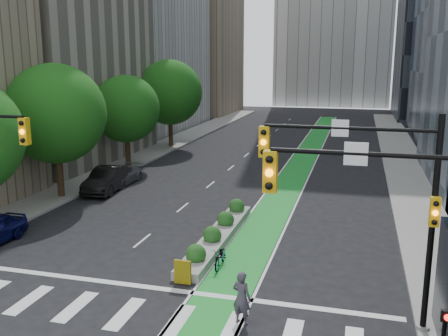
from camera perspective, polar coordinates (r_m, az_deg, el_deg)
The scene contains 15 objects.
ground at distance 19.84m, azimuth -9.92°, elevation -14.76°, with size 160.00×160.00×0.00m, color black.
sidewalk_left at distance 46.21m, azimuth -10.13°, elevation 1.01°, with size 3.60×90.00×0.15m, color gray.
sidewalk_right at distance 42.06m, azimuth 20.38°, elevation -0.69°, with size 3.60×90.00×0.15m, color gray.
bike_lane_paint at distance 47.02m, azimuth 9.14°, elevation 1.15°, with size 2.20×70.00×0.01m, color #1A912C.
building_tan_far at distance 86.58m, azimuth -3.62°, elevation 14.94°, with size 14.00×16.00×26.00m, color tan.
tree_mid at distance 33.80m, azimuth -18.68°, elevation 5.89°, with size 6.40×6.40×8.78m.
tree_midfar at distance 42.49m, azimuth -11.12°, elevation 6.64°, with size 5.60×5.60×7.76m.
tree_far at distance 51.56m, azimuth -6.21°, elevation 8.58°, with size 6.60×6.60×9.00m.
signal_right at distance 16.92m, azimuth 17.87°, elevation -2.53°, with size 5.82×0.51×7.20m.
signal_far_right at distance 12.66m, azimuth 20.05°, elevation -7.91°, with size 4.82×0.51×7.20m.
median_planter at distance 25.37m, azimuth -0.68°, elevation -7.50°, with size 1.20×10.26×1.10m.
bicycle at distance 22.32m, azimuth -0.41°, elevation -10.08°, with size 0.62×1.77×0.93m, color gray.
cyclist at distance 17.69m, azimuth 2.03°, elevation -14.60°, with size 0.70×0.46×1.93m, color #3E3843.
parked_car_left_mid at distance 35.47m, azimuth -13.22°, elevation -1.28°, with size 1.78×5.11×1.68m, color black.
parked_car_left_far at distance 37.44m, azimuth -11.56°, elevation -0.84°, with size 1.73×4.26×1.24m, color slate.
Camera 1 is at (7.75, -15.91, 8.96)m, focal length 40.00 mm.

